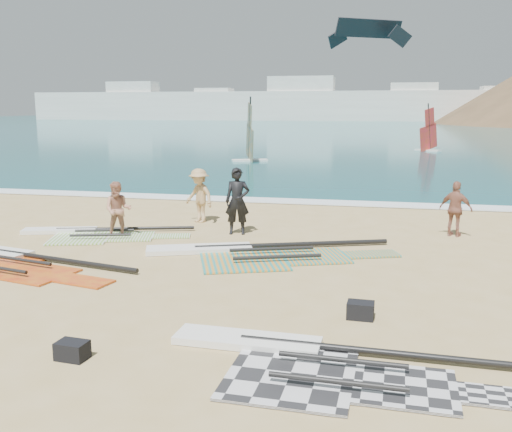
% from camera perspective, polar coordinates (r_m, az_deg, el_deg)
% --- Properties ---
extents(ground, '(300.00, 300.00, 0.00)m').
position_cam_1_polar(ground, '(11.00, -1.09, -9.12)').
color(ground, tan).
rests_on(ground, ground).
extents(sea, '(300.00, 240.00, 0.06)m').
position_cam_1_polar(sea, '(142.12, 11.60, 9.11)').
color(sea, '#0D5D5C').
rests_on(sea, ground).
extents(surf_line, '(300.00, 1.20, 0.04)m').
position_cam_1_polar(surf_line, '(22.79, 6.15, 1.30)').
color(surf_line, white).
rests_on(surf_line, ground).
extents(far_town, '(160.00, 8.00, 12.00)m').
position_cam_1_polar(far_town, '(161.08, 6.08, 11.05)').
color(far_town, white).
rests_on(far_town, ground).
extents(rig_grey, '(5.61, 2.27, 0.20)m').
position_cam_1_polar(rig_grey, '(8.75, 5.58, -14.27)').
color(rig_grey, '#252527').
rests_on(rig_grey, ground).
extents(rig_green, '(5.25, 2.85, 0.20)m').
position_cam_1_polar(rig_green, '(17.66, -16.21, -1.72)').
color(rig_green, '#73B42F').
rests_on(rig_green, ground).
extents(rig_orange, '(6.64, 3.93, 0.21)m').
position_cam_1_polar(rig_orange, '(14.75, -0.44, -3.70)').
color(rig_orange, orange).
rests_on(rig_orange, ground).
extents(rig_red, '(5.88, 2.92, 0.20)m').
position_cam_1_polar(rig_red, '(15.24, -23.56, -4.16)').
color(rig_red, red).
rests_on(rig_red, ground).
extents(gear_bag_near, '(0.49, 0.37, 0.30)m').
position_cam_1_polar(gear_bag_near, '(10.58, 10.40, -9.25)').
color(gear_bag_near, black).
rests_on(gear_bag_near, ground).
extents(gear_bag_far, '(0.49, 0.36, 0.28)m').
position_cam_1_polar(gear_bag_far, '(9.28, -17.90, -12.67)').
color(gear_bag_far, black).
rests_on(gear_bag_far, ground).
extents(person_wetsuit, '(0.80, 0.60, 2.00)m').
position_cam_1_polar(person_wetsuit, '(16.98, -1.87, 1.49)').
color(person_wetsuit, black).
rests_on(person_wetsuit, ground).
extents(beachgoer_left, '(0.94, 0.82, 1.65)m').
position_cam_1_polar(beachgoer_left, '(17.00, -13.63, 0.60)').
color(beachgoer_left, tan).
rests_on(beachgoer_left, ground).
extents(beachgoer_mid, '(1.33, 1.14, 1.78)m').
position_cam_1_polar(beachgoer_mid, '(18.85, -5.70, 2.04)').
color(beachgoer_mid, tan).
rests_on(beachgoer_mid, ground).
extents(beachgoer_back, '(1.04, 0.76, 1.64)m').
position_cam_1_polar(beachgoer_back, '(17.68, 19.35, 0.66)').
color(beachgoer_back, '#9D624D').
rests_on(beachgoer_back, ground).
extents(windsurfer_left, '(2.56, 2.82, 4.51)m').
position_cam_1_polar(windsurfer_left, '(39.83, -0.63, 7.32)').
color(windsurfer_left, white).
rests_on(windsurfer_left, ground).
extents(windsurfer_centre, '(2.20, 2.25, 4.12)m').
position_cam_1_polar(windsurfer_centre, '(51.30, 16.87, 7.55)').
color(windsurfer_centre, white).
rests_on(windsurfer_centre, ground).
extents(kitesurf_kite, '(6.12, 4.05, 2.35)m').
position_cam_1_polar(kitesurf_kite, '(50.81, 11.20, 17.69)').
color(kitesurf_kite, black).
rests_on(kitesurf_kite, ground).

